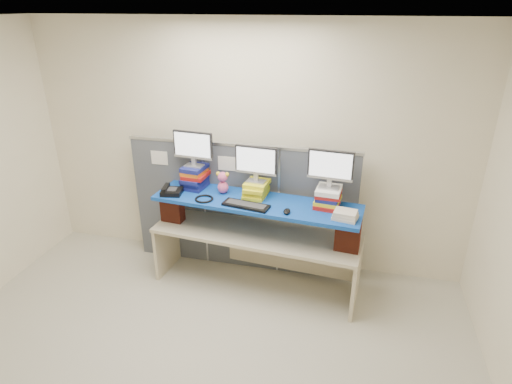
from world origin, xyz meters
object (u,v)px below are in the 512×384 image
(monitor_left, at_px, (193,147))
(keyboard, at_px, (246,205))
(blue_board, at_px, (256,203))
(monitor_center, at_px, (256,162))
(desk_phone, at_px, (171,191))
(monitor_right, at_px, (331,167))
(desk, at_px, (256,243))

(monitor_left, height_order, keyboard, monitor_left)
(blue_board, xyz_separation_m, monitor_center, (-0.03, 0.12, 0.40))
(keyboard, bearing_deg, monitor_center, 91.77)
(desk_phone, bearing_deg, monitor_left, 42.09)
(monitor_center, bearing_deg, blue_board, -71.44)
(blue_board, bearing_deg, monitor_left, 171.02)
(monitor_right, bearing_deg, keyboard, -160.39)
(desk, height_order, keyboard, keyboard)
(desk_phone, bearing_deg, monitor_right, -5.48)
(monitor_right, bearing_deg, desk_phone, -171.39)
(monitor_center, bearing_deg, monitor_left, 180.00)
(monitor_left, relative_size, keyboard, 0.90)
(blue_board, distance_m, keyboard, 0.17)
(blue_board, bearing_deg, desk_phone, -171.95)
(monitor_center, relative_size, desk_phone, 1.87)
(blue_board, xyz_separation_m, monitor_right, (0.73, 0.05, 0.44))
(blue_board, relative_size, keyboard, 4.36)
(keyboard, relative_size, desk_phone, 2.08)
(desk, bearing_deg, blue_board, -111.24)
(desk, height_order, desk_phone, desk_phone)
(keyboard, distance_m, desk_phone, 0.86)
(blue_board, bearing_deg, keyboard, -108.37)
(monitor_right, xyz_separation_m, desk_phone, (-1.65, -0.09, -0.39))
(monitor_center, relative_size, monitor_right, 1.00)
(monitor_right, bearing_deg, monitor_left, 180.00)
(desk, distance_m, monitor_right, 1.18)
(monitor_right, distance_m, desk_phone, 1.70)
(monitor_right, xyz_separation_m, keyboard, (-0.80, -0.20, -0.40))
(monitor_left, height_order, desk_phone, monitor_left)
(monitor_center, distance_m, desk_phone, 0.97)
(desk, bearing_deg, desk_phone, -171.95)
(keyboard, height_order, desk_phone, desk_phone)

